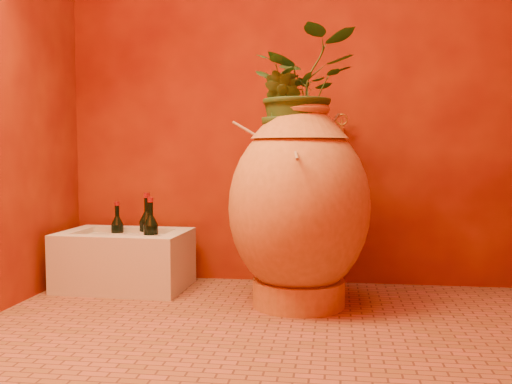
# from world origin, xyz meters

# --- Properties ---
(floor) EXTENTS (2.50, 2.50, 0.00)m
(floor) POSITION_xyz_m (0.00, 0.00, 0.00)
(floor) COLOR brown
(floor) RESTS_ON ground
(wall_back) EXTENTS (2.50, 0.02, 2.50)m
(wall_back) POSITION_xyz_m (0.00, 1.00, 1.25)
(wall_back) COLOR #5E0E05
(wall_back) RESTS_ON ground
(amphora) EXTENTS (0.87, 0.87, 0.97)m
(amphora) POSITION_xyz_m (0.11, 0.48, 0.48)
(amphora) COLOR #B26F32
(amphora) RESTS_ON floor
(stone_basin) EXTENTS (0.69, 0.48, 0.31)m
(stone_basin) POSITION_xyz_m (-0.85, 0.70, 0.15)
(stone_basin) COLOR #BEB79E
(stone_basin) RESTS_ON floor
(wine_bottle_a) EXTENTS (0.07, 0.07, 0.29)m
(wine_bottle_a) POSITION_xyz_m (-0.92, 0.79, 0.28)
(wine_bottle_a) COLOR black
(wine_bottle_a) RESTS_ON stone_basin
(wine_bottle_b) EXTENTS (0.08, 0.08, 0.33)m
(wine_bottle_b) POSITION_xyz_m (-0.68, 0.65, 0.29)
(wine_bottle_b) COLOR black
(wine_bottle_b) RESTS_ON stone_basin
(wine_bottle_c) EXTENTS (0.09, 0.09, 0.35)m
(wine_bottle_c) POSITION_xyz_m (-0.72, 0.71, 0.30)
(wine_bottle_c) COLOR black
(wine_bottle_c) RESTS_ON stone_basin
(wall_tap) EXTENTS (0.07, 0.14, 0.16)m
(wall_tap) POSITION_xyz_m (0.31, 0.92, 0.88)
(wall_tap) COLOR #A27A25
(wall_tap) RESTS_ON wall_back
(plant_main) EXTENTS (0.62, 0.59, 0.55)m
(plant_main) POSITION_xyz_m (0.11, 0.51, 1.03)
(plant_main) COLOR #224017
(plant_main) RESTS_ON amphora
(plant_side) EXTENTS (0.26, 0.26, 0.37)m
(plant_side) POSITION_xyz_m (0.03, 0.44, 0.93)
(plant_side) COLOR #224017
(plant_side) RESTS_ON amphora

